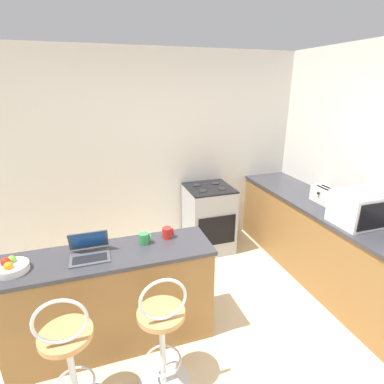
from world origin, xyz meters
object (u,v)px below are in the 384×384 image
object	(u,v)px
bar_stool_far	(163,336)
mug_green	(144,239)
fruit_bowl	(11,267)
mug_red	(167,233)
mug_white	(319,187)
laptop	(89,250)
toaster	(325,195)
microwave	(363,208)
bar_stool_near	(70,359)
stove_range	(209,218)

from	to	relation	value
bar_stool_far	mug_green	world-z (taller)	bar_stool_far
fruit_bowl	mug_red	bearing A→B (deg)	6.81
mug_white	fruit_bowl	distance (m)	3.38
laptop	toaster	bearing A→B (deg)	7.91
bar_stool_far	microwave	size ratio (longest dim) A/B	1.89
microwave	bar_stool_far	bearing A→B (deg)	-170.10
bar_stool_near	laptop	bearing A→B (deg)	72.55
bar_stool_near	mug_white	size ratio (longest dim) A/B	9.80
laptop	mug_red	distance (m)	0.66
bar_stool_far	mug_red	xyz separation A→B (m)	(0.21, 0.65, 0.47)
fruit_bowl	mug_white	bearing A→B (deg)	12.78
bar_stool_near	mug_green	distance (m)	0.99
bar_stool_near	mug_white	bearing A→B (deg)	23.17
bar_stool_far	mug_green	distance (m)	0.77
microwave	fruit_bowl	size ratio (longest dim) A/B	2.39
toaster	microwave	bearing A→B (deg)	-93.76
bar_stool_near	stove_range	distance (m)	2.48
microwave	stove_range	size ratio (longest dim) A/B	0.59
stove_range	microwave	bearing A→B (deg)	-55.46
laptop	mug_green	world-z (taller)	laptop
toaster	mug_green	world-z (taller)	toaster
mug_white	mug_green	bearing A→B (deg)	-164.42
laptop	stove_range	world-z (taller)	laptop
laptop	stove_range	xyz separation A→B (m)	(1.50, 1.27, -0.50)
toaster	mug_white	bearing A→B (deg)	58.31
toaster	mug_red	xyz separation A→B (m)	(-1.90, -0.26, -0.04)
bar_stool_near	toaster	size ratio (longest dim) A/B	3.34
bar_stool_near	bar_stool_far	bearing A→B (deg)	0.00
laptop	mug_green	size ratio (longest dim) A/B	2.99
bar_stool_near	bar_stool_far	world-z (taller)	same
mug_red	mug_green	bearing A→B (deg)	-169.03
bar_stool_near	microwave	world-z (taller)	microwave
microwave	mug_white	distance (m)	0.94
fruit_bowl	microwave	bearing A→B (deg)	-2.78
stove_range	laptop	bearing A→B (deg)	-139.76
toaster	bar_stool_far	bearing A→B (deg)	-156.54
mug_green	mug_red	bearing A→B (deg)	10.97
stove_range	bar_stool_far	bearing A→B (deg)	-120.00
stove_range	mug_green	xyz separation A→B (m)	(-1.06, -1.22, 0.50)
toaster	mug_red	distance (m)	1.91
mug_white	mug_green	world-z (taller)	mug_white
mug_green	laptop	bearing A→B (deg)	-173.33
bar_stool_far	bar_stool_near	bearing A→B (deg)	180.00
laptop	stove_range	bearing A→B (deg)	40.24
bar_stool_far	mug_green	size ratio (longest dim) A/B	10.13
bar_stool_far	mug_red	size ratio (longest dim) A/B	10.05
stove_range	toaster	bearing A→B (deg)	-41.20
laptop	mug_red	bearing A→B (deg)	8.07
stove_range	mug_red	xyz separation A→B (m)	(-0.85, -1.18, 0.50)
mug_green	fruit_bowl	size ratio (longest dim) A/B	0.45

